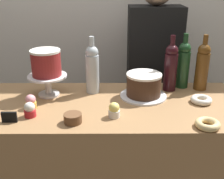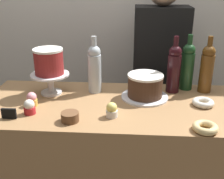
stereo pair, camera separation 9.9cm
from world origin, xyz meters
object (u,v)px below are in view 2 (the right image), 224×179
(wine_bottle_green, at_px, (187,66))
(wine_bottle_amber, at_px, (207,68))
(donut_glazed, at_px, (205,128))
(barista_figure, at_px, (158,87))
(cupcake_lemon, at_px, (112,110))
(white_layer_cake, at_px, (49,61))
(donut_sugar, at_px, (203,103))
(cupcake_vanilla, at_px, (29,107))
(wine_bottle_dark_red, at_px, (174,68))
(cookie_stack, at_px, (70,117))
(wine_bottle_clear, at_px, (95,68))
(cupcake_strawberry, at_px, (32,99))
(cake_stand_pedestal, at_px, (50,80))
(chocolate_round_cake, at_px, (145,85))
(price_sign_chalkboard, at_px, (9,114))

(wine_bottle_green, bearing_deg, wine_bottle_amber, -19.90)
(donut_glazed, distance_m, barista_figure, 0.82)
(cupcake_lemon, bearing_deg, white_layer_cake, 144.24)
(donut_sugar, height_order, barista_figure, barista_figure)
(wine_bottle_green, bearing_deg, cupcake_vanilla, -154.65)
(wine_bottle_dark_red, distance_m, cookie_stack, 0.67)
(cupcake_lemon, height_order, cupcake_vanilla, same)
(donut_glazed, bearing_deg, wine_bottle_clear, 142.20)
(cupcake_strawberry, relative_size, barista_figure, 0.05)
(cake_stand_pedestal, bearing_deg, donut_sugar, -7.21)
(cupcake_strawberry, xyz_separation_m, donut_glazed, (0.84, -0.20, -0.02))
(chocolate_round_cake, height_order, cupcake_lemon, chocolate_round_cake)
(chocolate_round_cake, distance_m, wine_bottle_green, 0.30)
(wine_bottle_amber, bearing_deg, price_sign_chalkboard, -157.85)
(wine_bottle_green, xyz_separation_m, cupcake_lemon, (-0.42, -0.39, -0.11))
(wine_bottle_dark_red, relative_size, donut_sugar, 2.91)
(cupcake_lemon, bearing_deg, wine_bottle_clear, 111.02)
(wine_bottle_clear, relative_size, price_sign_chalkboard, 4.65)
(wine_bottle_amber, bearing_deg, donut_glazed, -102.42)
(wine_bottle_green, height_order, cupcake_lemon, wine_bottle_green)
(cupcake_vanilla, bearing_deg, white_layer_cake, 82.04)
(cupcake_vanilla, distance_m, cookie_stack, 0.22)
(cake_stand_pedestal, bearing_deg, wine_bottle_green, 9.32)
(cupcake_strawberry, relative_size, cupcake_lemon, 1.00)
(cake_stand_pedestal, bearing_deg, price_sign_chalkboard, -110.27)
(wine_bottle_clear, bearing_deg, cupcake_vanilla, -132.87)
(donut_sugar, bearing_deg, chocolate_round_cake, 164.66)
(cake_stand_pedestal, bearing_deg, cupcake_lemon, -35.76)
(barista_figure, bearing_deg, cookie_stack, -122.28)
(cake_stand_pedestal, distance_m, wine_bottle_clear, 0.26)
(cupcake_strawberry, bearing_deg, wine_bottle_green, 19.49)
(wine_bottle_green, xyz_separation_m, donut_glazed, (0.00, -0.50, -0.13))
(donut_sugar, distance_m, barista_figure, 0.58)
(white_layer_cake, height_order, cupcake_lemon, white_layer_cake)
(wine_bottle_dark_red, bearing_deg, chocolate_round_cake, -148.18)
(cupcake_lemon, relative_size, cookie_stack, 0.88)
(wine_bottle_green, distance_m, cupcake_strawberry, 0.90)
(wine_bottle_amber, bearing_deg, white_layer_cake, -174.09)
(chocolate_round_cake, height_order, wine_bottle_clear, wine_bottle_clear)
(wine_bottle_green, distance_m, price_sign_chalkboard, 1.01)
(wine_bottle_green, relative_size, donut_sugar, 2.91)
(wine_bottle_clear, bearing_deg, donut_glazed, -37.80)
(cupcake_lemon, bearing_deg, cupcake_strawberry, 167.17)
(wine_bottle_dark_red, height_order, barista_figure, barista_figure)
(wine_bottle_clear, bearing_deg, wine_bottle_green, 8.72)
(white_layer_cake, bearing_deg, cupcake_vanilla, -97.96)
(cake_stand_pedestal, distance_m, wine_bottle_amber, 0.89)
(price_sign_chalkboard, bearing_deg, cake_stand_pedestal, 69.73)
(wine_bottle_amber, relative_size, cupcake_vanilla, 4.38)
(white_layer_cake, relative_size, cookie_stack, 1.94)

